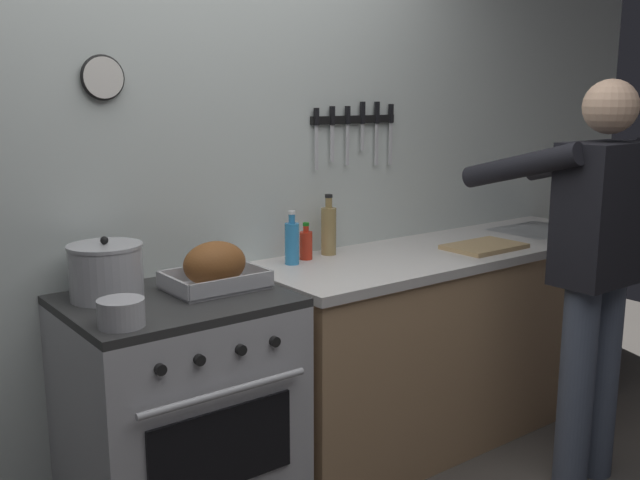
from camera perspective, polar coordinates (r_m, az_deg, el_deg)
name	(u,v)px	position (r m, az deg, el deg)	size (l,w,h in m)	color
wall_back	(181,171)	(2.95, -10.92, 5.35)	(6.00, 0.13, 2.60)	silver
counter_block	(450,336)	(3.57, 10.17, -7.45)	(2.03, 0.65, 0.90)	tan
stove	(180,416)	(2.76, -10.99, -13.44)	(0.76, 0.67, 0.90)	#BCBCC1
person_cook	(594,259)	(3.10, 20.75, -1.42)	(0.51, 0.63, 1.66)	#4C566B
roasting_pan	(215,268)	(2.67, -8.28, -2.17)	(0.35, 0.26, 0.18)	#B7B7BC
stock_pot	(106,271)	(2.63, -16.50, -2.38)	(0.26, 0.26, 0.22)	#B7B7BC
saucepan	(121,313)	(2.31, -15.39, -5.55)	(0.15, 0.15, 0.09)	#B7B7BC
cutting_board	(484,246)	(3.43, 12.81, -0.50)	(0.36, 0.24, 0.02)	tan
bottle_dish_soap	(292,242)	(3.03, -2.22, -0.17)	(0.06, 0.06, 0.23)	#338CCC
bottle_vinegar	(329,230)	(3.20, 0.69, 0.83)	(0.07, 0.07, 0.27)	#997F4C
bottle_hot_sauce	(306,244)	(3.12, -1.11, -0.34)	(0.06, 0.06, 0.16)	red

